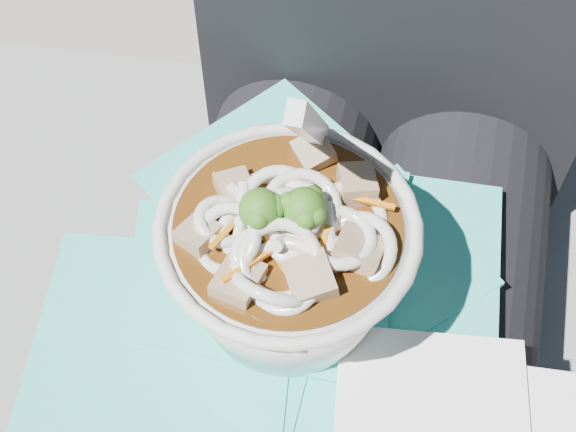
% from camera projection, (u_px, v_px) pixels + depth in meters
% --- Properties ---
extents(stone_ledge, '(1.04, 0.59, 0.45)m').
position_uv_depth(stone_ledge, '(344.00, 362.00, 0.97)').
color(stone_ledge, slate).
rests_on(stone_ledge, ground).
extents(lap, '(0.32, 0.48, 0.16)m').
position_uv_depth(lap, '(329.00, 374.00, 0.64)').
color(lap, black).
rests_on(lap, stone_ledge).
extents(person_body, '(0.34, 0.94, 1.00)m').
position_uv_depth(person_body, '(353.00, 262.00, 0.67)').
color(person_body, black).
rests_on(person_body, ground).
extents(plastic_bag, '(0.33, 0.40, 0.02)m').
position_uv_depth(plastic_bag, '(267.00, 294.00, 0.58)').
color(plastic_bag, '#2FC5B5').
rests_on(plastic_bag, lap).
extents(udon_bowl, '(0.19, 0.19, 0.20)m').
position_uv_depth(udon_bowl, '(288.00, 254.00, 0.52)').
color(udon_bowl, silver).
rests_on(udon_bowl, plastic_bag).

